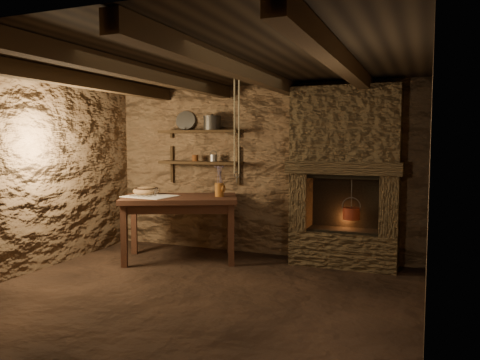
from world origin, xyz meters
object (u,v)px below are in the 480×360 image
at_px(work_table, 180,226).
at_px(stoneware_jug, 219,183).
at_px(iron_stockpot, 212,124).
at_px(wooden_bowl, 146,191).
at_px(red_pot, 351,213).

bearing_deg(work_table, stoneware_jug, -5.16).
bearing_deg(iron_stockpot, stoneware_jug, -53.98).
distance_m(work_table, stoneware_jug, 0.79).
relative_size(work_table, wooden_bowl, 4.63).
relative_size(stoneware_jug, red_pot, 0.78).
bearing_deg(red_pot, stoneware_jug, -170.12).
relative_size(wooden_bowl, iron_stockpot, 1.53).
relative_size(work_table, stoneware_jug, 4.14).
distance_m(work_table, red_pot, 2.27).
distance_m(wooden_bowl, red_pot, 2.81).
height_order(wooden_bowl, iron_stockpot, iron_stockpot).
height_order(work_table, wooden_bowl, wooden_bowl).
relative_size(stoneware_jug, wooden_bowl, 1.12).
xyz_separation_m(stoneware_jug, iron_stockpot, (-0.30, 0.42, 0.81)).
xyz_separation_m(work_table, stoneware_jug, (0.51, 0.18, 0.58)).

